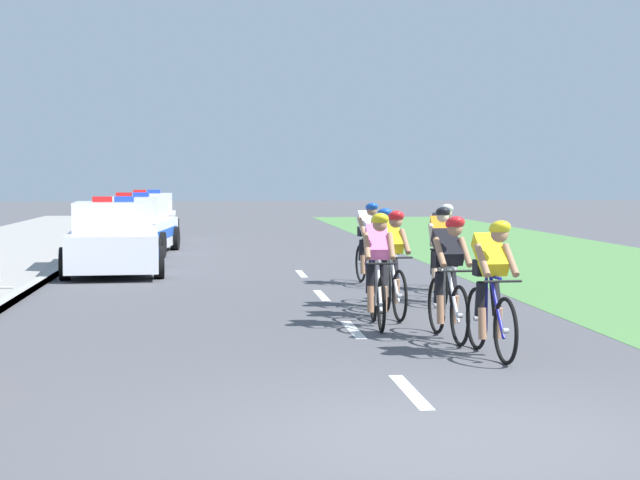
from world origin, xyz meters
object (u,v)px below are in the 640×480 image
object	(u,v)px
cyclist_fourth	(391,262)
cyclist_third	(378,268)
police_car_nearest	(114,240)
police_car_third	(147,219)
cyclist_fifth	(382,256)
cyclist_sixth	(441,253)
cyclist_eighth	(368,242)
police_car_second	(133,228)
cyclist_lead	(491,286)
cyclist_second	(448,276)
cyclist_seventh	(443,246)

from	to	relation	value
cyclist_fourth	cyclist_third	bearing A→B (deg)	-109.69
police_car_nearest	police_car_third	distance (m)	11.34
cyclist_fifth	cyclist_sixth	xyz separation A→B (m)	(1.01, 0.47, 0.00)
cyclist_eighth	police_car_third	xyz separation A→B (m)	(-4.89, 14.20, -0.11)
police_car_nearest	police_car_third	xyz separation A→B (m)	(-0.00, 11.34, 0.00)
cyclist_fifth	police_car_second	bearing A→B (deg)	111.30
cyclist_lead	cyclist_fifth	xyz separation A→B (m)	(-0.48, 4.53, 0.00)
police_car_nearest	police_car_third	world-z (taller)	same
cyclist_sixth	cyclist_eighth	world-z (taller)	same
cyclist_eighth	cyclist_lead	bearing A→B (deg)	-88.57
cyclist_eighth	police_car_third	world-z (taller)	police_car_third
cyclist_third	police_car_nearest	world-z (taller)	police_car_nearest
cyclist_third	police_car_nearest	xyz separation A→B (m)	(-4.20, 8.37, -0.11)
police_car_nearest	cyclist_lead	bearing A→B (deg)	-64.74
cyclist_lead	cyclist_eighth	bearing A→B (deg)	91.43
cyclist_fourth	cyclist_eighth	distance (m)	4.57
cyclist_second	cyclist_third	size ratio (longest dim) A/B	1.00
cyclist_lead	cyclist_fourth	xyz separation A→B (m)	(-0.55, 3.36, 0.00)
police_car_nearest	cyclist_second	bearing A→B (deg)	-62.83
cyclist_fifth	cyclist_seventh	xyz separation A→B (m)	(1.44, 2.24, 0.00)
cyclist_third	cyclist_fourth	bearing A→B (deg)	70.31
cyclist_sixth	police_car_second	distance (m)	12.66
cyclist_third	cyclist_fourth	xyz separation A→B (m)	(0.34, 0.95, 0.00)
police_car_nearest	police_car_third	bearing A→B (deg)	90.00
cyclist_second	cyclist_sixth	world-z (taller)	same
cyclist_lead	cyclist_second	distance (m)	1.27
cyclist_second	cyclist_fourth	xyz separation A→B (m)	(-0.35, 2.11, 0.00)
cyclist_third	cyclist_seventh	distance (m)	4.73
cyclist_third	police_car_second	xyz separation A→B (m)	(-4.20, 13.94, -0.11)
cyclist_second	cyclist_eighth	bearing A→B (deg)	90.01
police_car_second	cyclist_fourth	bearing A→B (deg)	-70.72
cyclist_fourth	cyclist_sixth	distance (m)	1.96
cyclist_second	cyclist_fourth	size ratio (longest dim) A/B	1.00
cyclist_seventh	cyclist_fourth	bearing A→B (deg)	-113.81
cyclist_sixth	cyclist_seventh	bearing A→B (deg)	76.35
cyclist_sixth	police_car_third	world-z (taller)	police_car_third
cyclist_sixth	police_car_second	world-z (taller)	police_car_second
cyclist_fifth	police_car_third	xyz separation A→B (m)	(-4.61, 17.59, -0.11)
cyclist_lead	police_car_nearest	distance (m)	11.93
cyclist_second	cyclist_seventh	size ratio (longest dim) A/B	1.00
police_car_third	police_car_second	bearing A→B (deg)	-90.02
cyclist_fourth	cyclist_fifth	xyz separation A→B (m)	(0.06, 1.17, 0.00)
cyclist_third	cyclist_seventh	bearing A→B (deg)	67.07
cyclist_third	cyclist_seventh	xyz separation A→B (m)	(1.84, 4.36, 0.00)
cyclist_fifth	police_car_third	bearing A→B (deg)	104.68
cyclist_lead	cyclist_seventh	bearing A→B (deg)	81.97
cyclist_fourth	police_car_second	xyz separation A→B (m)	(-4.54, 12.99, -0.11)
cyclist_second	police_car_third	distance (m)	21.43
cyclist_fourth	cyclist_fifth	distance (m)	1.17
cyclist_seventh	cyclist_lead	bearing A→B (deg)	-98.03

